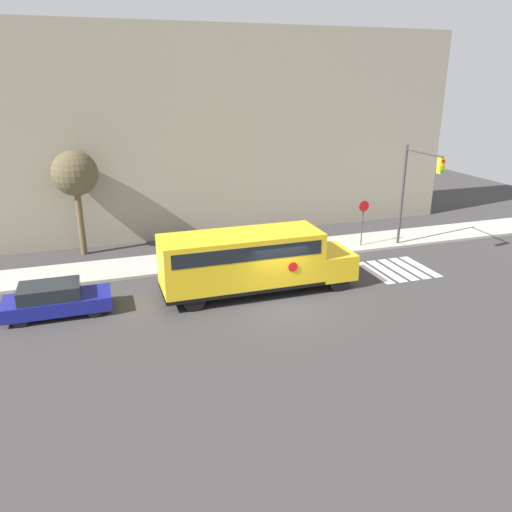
{
  "coord_description": "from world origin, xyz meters",
  "views": [
    {
      "loc": [
        -7.5,
        -18.97,
        9.51
      ],
      "look_at": [
        -0.54,
        2.09,
        1.6
      ],
      "focal_mm": 35.0,
      "sensor_mm": 36.0,
      "label": 1
    }
  ],
  "objects_px": {
    "traffic_light": "(414,184)",
    "stop_sign": "(363,218)",
    "tree_near_sidewalk": "(75,175)",
    "parked_car": "(55,299)",
    "school_bus": "(249,259)"
  },
  "relations": [
    {
      "from": "school_bus",
      "to": "parked_car",
      "type": "xyz_separation_m",
      "value": [
        -8.51,
        0.36,
        -0.97
      ]
    },
    {
      "from": "traffic_light",
      "to": "tree_near_sidewalk",
      "type": "bearing_deg",
      "value": 163.66
    },
    {
      "from": "stop_sign",
      "to": "tree_near_sidewalk",
      "type": "distance_m",
      "value": 16.39
    },
    {
      "from": "stop_sign",
      "to": "traffic_light",
      "type": "relative_size",
      "value": 0.48
    },
    {
      "from": "parked_car",
      "to": "stop_sign",
      "type": "height_order",
      "value": "stop_sign"
    },
    {
      "from": "stop_sign",
      "to": "traffic_light",
      "type": "distance_m",
      "value": 3.38
    },
    {
      "from": "parked_car",
      "to": "stop_sign",
      "type": "xyz_separation_m",
      "value": [
        16.81,
        3.87,
        1.15
      ]
    },
    {
      "from": "parked_car",
      "to": "stop_sign",
      "type": "distance_m",
      "value": 17.28
    },
    {
      "from": "stop_sign",
      "to": "school_bus",
      "type": "bearing_deg",
      "value": -153.0
    },
    {
      "from": "tree_near_sidewalk",
      "to": "stop_sign",
      "type": "bearing_deg",
      "value": -14.22
    },
    {
      "from": "parked_car",
      "to": "tree_near_sidewalk",
      "type": "xyz_separation_m",
      "value": [
        1.14,
        7.84,
        3.88
      ]
    },
    {
      "from": "traffic_light",
      "to": "tree_near_sidewalk",
      "type": "relative_size",
      "value": 1.02
    },
    {
      "from": "parked_car",
      "to": "tree_near_sidewalk",
      "type": "height_order",
      "value": "tree_near_sidewalk"
    },
    {
      "from": "traffic_light",
      "to": "stop_sign",
      "type": "bearing_deg",
      "value": 150.71
    },
    {
      "from": "stop_sign",
      "to": "tree_near_sidewalk",
      "type": "relative_size",
      "value": 0.48
    }
  ]
}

